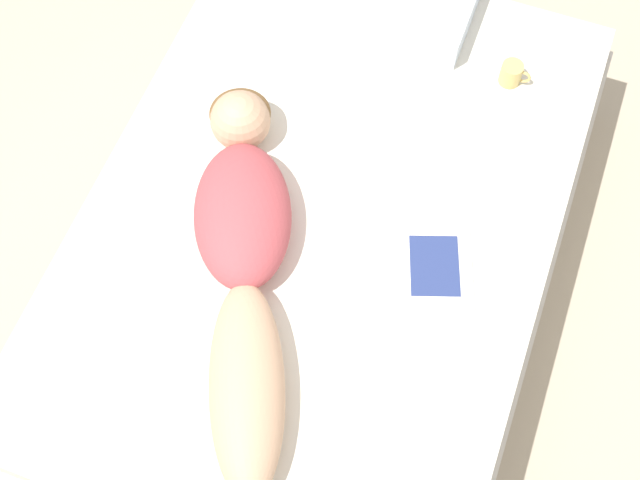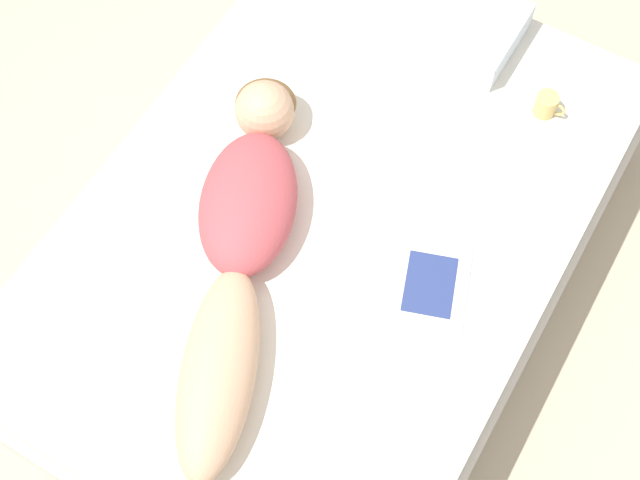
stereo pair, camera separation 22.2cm
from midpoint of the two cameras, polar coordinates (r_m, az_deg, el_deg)
The scene contains 6 objects.
ground_plane at distance 3.31m, azimuth 2.35°, elevation -2.82°, with size 12.00×12.00×0.00m, color #B7A88E.
bed at distance 3.08m, azimuth 2.53°, elevation -0.88°, with size 1.52×2.19×0.53m.
person at distance 2.70m, azimuth -2.71°, elevation -0.24°, with size 0.72×1.30×0.20m.
open_magazine at distance 2.76m, azimuth 7.05°, elevation -2.64°, with size 0.54×0.43×0.01m.
coffee_mug at distance 3.13m, azimuth 16.31°, elevation 8.17°, with size 0.11×0.07×0.08m.
pillow at distance 3.27m, azimuth 8.78°, elevation 14.25°, with size 0.68×0.33×0.12m.
Camera 2 is at (0.66, -1.17, 3.03)m, focal length 50.00 mm.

